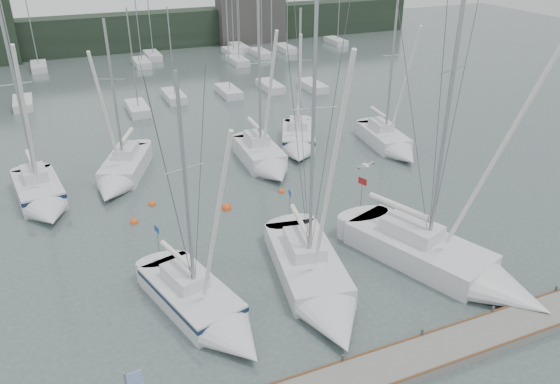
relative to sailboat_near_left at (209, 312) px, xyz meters
The scene contains 18 objects.
ground 6.38m from the sailboat_near_left, ahead, with size 160.00×160.00×0.00m, color #435250.
dock 8.69m from the sailboat_near_left, 43.73° to the right, with size 24.00×2.00×0.40m, color slate.
far_treeline 61.35m from the sailboat_near_left, 84.12° to the left, with size 90.00×4.00×5.00m, color black.
far_building_right 63.86m from the sailboat_near_left, 67.63° to the left, with size 10.00×3.00×7.00m, color #3C3A37.
mast_forest 45.55m from the sailboat_near_left, 83.09° to the left, with size 57.69×26.95×14.66m.
sailboat_near_left is the anchor object (origin of this frame).
sailboat_near_center 5.51m from the sailboat_near_left, ahead, with size 4.84×10.74×15.74m.
sailboat_near_right 13.03m from the sailboat_near_left, ahead, with size 7.00×11.64×18.09m.
sailboat_mid_a 16.63m from the sailboat_near_left, 113.69° to the left, with size 3.63×7.81×13.26m.
sailboat_mid_b 17.06m from the sailboat_near_left, 94.90° to the left, with size 5.70×8.67×11.95m.
sailboat_mid_c 17.60m from the sailboat_near_left, 59.55° to the left, with size 2.98×7.73×12.81m.
sailboat_mid_d 21.80m from the sailboat_near_left, 53.96° to the left, with size 5.54×7.98×11.78m.
sailboat_mid_e 24.32m from the sailboat_near_left, 36.35° to the left, with size 3.34×8.17×12.42m.
buoy_a 11.13m from the sailboat_near_left, 67.61° to the left, with size 0.65×0.65×0.65m, color #EA4A14.
buoy_b 13.95m from the sailboat_near_left, 52.56° to the left, with size 0.45×0.45×0.45m, color #EA4A14.
buoy_c 10.92m from the sailboat_near_left, 98.48° to the left, with size 0.52×0.52×0.52m, color #EA4A14.
seagull 10.15m from the sailboat_near_left, ahead, with size 0.99×0.47×0.20m.
buoy_d 12.75m from the sailboat_near_left, 90.48° to the left, with size 0.50×0.50×0.50m, color #EA4A14.
Camera 1 is at (-11.15, -18.75, 16.91)m, focal length 35.00 mm.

